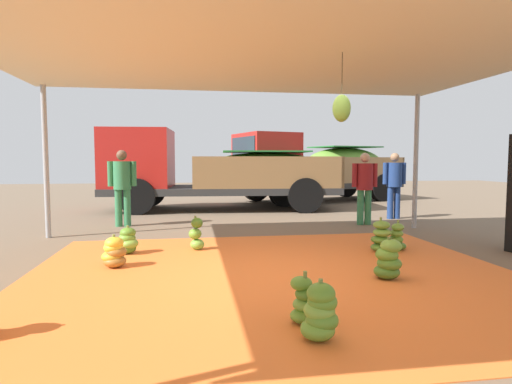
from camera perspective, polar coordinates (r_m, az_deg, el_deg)
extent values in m
plane|color=brown|center=(8.46, -1.47, -5.85)|extent=(40.00, 40.00, 0.00)
cube|color=orange|center=(5.57, 2.55, -11.19)|extent=(6.42, 5.56, 0.01)
cylinder|color=#9EA0A5|center=(8.99, -26.59, 3.62)|extent=(0.10, 0.10, 2.91)
cylinder|color=#9EA0A5|center=(9.85, 20.84, 3.82)|extent=(0.10, 0.10, 2.91)
cube|color=beige|center=(5.56, 2.65, 19.40)|extent=(8.00, 7.00, 0.06)
cylinder|color=#4C422D|center=(5.87, 11.59, 15.57)|extent=(0.01, 0.01, 0.53)
ellipsoid|color=#6B9E38|center=(5.79, 11.52, 11.06)|extent=(0.24, 0.24, 0.36)
ellipsoid|color=#60932D|center=(4.03, 6.46, -16.32)|extent=(0.32, 0.32, 0.13)
ellipsoid|color=#6B9E38|center=(4.03, 6.69, -14.90)|extent=(0.25, 0.25, 0.13)
ellipsoid|color=#477523|center=(4.01, 6.90, -13.57)|extent=(0.26, 0.26, 0.13)
ellipsoid|color=#518428|center=(3.99, 6.16, -12.21)|extent=(0.29, 0.29, 0.13)
cylinder|color=olive|center=(3.96, 6.68, -11.45)|extent=(0.04, 0.04, 0.12)
ellipsoid|color=#518428|center=(7.21, 16.59, -7.19)|extent=(0.45, 0.45, 0.13)
ellipsoid|color=#518428|center=(7.20, 16.51, -6.20)|extent=(0.36, 0.36, 0.13)
ellipsoid|color=#75A83D|center=(7.16, 16.72, -5.26)|extent=(0.40, 0.40, 0.13)
ellipsoid|color=#6B9E38|center=(7.13, 16.65, -4.29)|extent=(0.38, 0.38, 0.13)
cylinder|color=olive|center=(7.14, 16.54, -3.79)|extent=(0.04, 0.04, 0.12)
ellipsoid|color=#996628|center=(6.24, -18.58, -8.87)|extent=(0.43, 0.43, 0.17)
ellipsoid|color=gold|center=(6.25, -18.89, -8.26)|extent=(0.40, 0.40, 0.17)
ellipsoid|color=#996628|center=(6.22, -18.39, -7.71)|extent=(0.38, 0.38, 0.17)
ellipsoid|color=gold|center=(6.22, -18.75, -7.11)|extent=(0.32, 0.32, 0.17)
ellipsoid|color=gold|center=(6.19, -18.67, -6.55)|extent=(0.34, 0.34, 0.17)
cylinder|color=olive|center=(6.18, -18.72, -6.01)|extent=(0.04, 0.04, 0.12)
ellipsoid|color=#6B9E38|center=(7.11, -7.96, -7.03)|extent=(0.32, 0.32, 0.18)
ellipsoid|color=#60932D|center=(7.07, -8.26, -5.63)|extent=(0.29, 0.29, 0.18)
ellipsoid|color=#477523|center=(7.06, -8.01, -4.18)|extent=(0.27, 0.27, 0.18)
cylinder|color=olive|center=(7.06, -8.22, -3.69)|extent=(0.04, 0.04, 0.12)
ellipsoid|color=#477523|center=(5.62, 17.29, -10.26)|extent=(0.45, 0.45, 0.18)
ellipsoid|color=#518428|center=(5.58, 17.61, -9.21)|extent=(0.42, 0.42, 0.18)
ellipsoid|color=#60932D|center=(5.56, 17.31, -8.11)|extent=(0.33, 0.33, 0.18)
ellipsoid|color=#6B9E38|center=(5.55, 17.83, -7.01)|extent=(0.34, 0.34, 0.18)
cylinder|color=olive|center=(5.52, 17.57, -6.41)|extent=(0.04, 0.04, 0.12)
ellipsoid|color=#477523|center=(7.07, -17.12, -7.29)|extent=(0.39, 0.39, 0.17)
ellipsoid|color=#75A83D|center=(7.01, -16.79, -6.69)|extent=(0.39, 0.39, 0.17)
ellipsoid|color=#60932D|center=(7.02, -17.07, -5.98)|extent=(0.29, 0.29, 0.17)
ellipsoid|color=#518428|center=(7.02, -16.98, -5.30)|extent=(0.31, 0.31, 0.17)
cylinder|color=olive|center=(7.00, -16.99, -4.83)|extent=(0.04, 0.04, 0.12)
ellipsoid|color=#477523|center=(7.42, 18.74, -6.93)|extent=(0.35, 0.35, 0.13)
ellipsoid|color=#60932D|center=(7.42, 18.43, -6.10)|extent=(0.29, 0.29, 0.13)
ellipsoid|color=#6B9E38|center=(7.39, 18.50, -5.32)|extent=(0.31, 0.31, 0.13)
ellipsoid|color=#6B9E38|center=(7.36, 18.66, -4.55)|extent=(0.26, 0.26, 0.13)
cylinder|color=olive|center=(7.38, 18.69, -4.05)|extent=(0.04, 0.04, 0.12)
ellipsoid|color=#60932D|center=(3.70, 8.34, -17.91)|extent=(0.30, 0.30, 0.18)
ellipsoid|color=#518428|center=(3.69, 8.98, -16.74)|extent=(0.36, 0.36, 0.18)
ellipsoid|color=#6B9E38|center=(3.67, 8.58, -15.60)|extent=(0.36, 0.36, 0.18)
ellipsoid|color=#518428|center=(3.65, 8.97, -14.46)|extent=(0.32, 0.32, 0.18)
ellipsoid|color=#518428|center=(3.61, 8.80, -13.44)|extent=(0.27, 0.27, 0.18)
cylinder|color=olive|center=(3.60, 8.74, -12.48)|extent=(0.04, 0.04, 0.12)
cube|color=#2D2D2D|center=(12.75, -4.58, 0.29)|extent=(7.01, 2.67, 0.20)
cube|color=red|center=(12.95, -15.66, 4.42)|extent=(2.06, 2.15, 1.70)
cube|color=#232D38|center=(13.18, -19.88, 5.79)|extent=(0.15, 1.76, 0.75)
cube|color=olive|center=(11.74, 1.82, 2.65)|extent=(4.26, 0.38, 0.90)
cube|color=olive|center=(13.85, 0.81, 2.91)|extent=(4.26, 0.38, 0.90)
cube|color=olive|center=(13.18, 10.36, 2.76)|extent=(0.23, 2.20, 0.90)
ellipsoid|color=#518428|center=(12.80, 1.27, 3.08)|extent=(3.87, 2.10, 1.03)
cube|color=#237533|center=(12.80, 1.28, 5.48)|extent=(2.67, 1.85, 0.04)
cylinder|color=black|center=(11.98, -15.81, -0.59)|extent=(1.02, 0.35, 1.00)
cylinder|color=black|center=(13.95, -14.24, 0.11)|extent=(1.02, 0.35, 1.00)
cylinder|color=black|center=(12.00, 6.68, -0.45)|extent=(1.02, 0.35, 1.00)
cylinder|color=black|center=(13.96, 5.05, 0.23)|extent=(1.02, 0.35, 1.00)
cube|color=#2D2D2D|center=(15.52, 8.49, 0.98)|extent=(6.41, 3.92, 0.20)
cube|color=red|center=(14.40, 1.35, 4.55)|extent=(2.22, 2.50, 1.70)
cube|color=#232D38|center=(14.04, -1.77, 5.94)|extent=(0.55, 1.76, 0.75)
cube|color=#99754C|center=(15.30, 14.39, 2.91)|extent=(3.59, 1.15, 0.90)
cube|color=#99754C|center=(17.06, 9.62, 3.12)|extent=(3.59, 1.15, 0.90)
cube|color=#99754C|center=(17.33, 16.67, 3.01)|extent=(0.74, 2.22, 0.90)
ellipsoid|color=#6B9E38|center=(16.16, 11.88, 3.66)|extent=(3.69, 2.79, 1.26)
cube|color=#237533|center=(16.17, 11.92, 5.96)|extent=(2.64, 2.31, 0.04)
cylinder|color=black|center=(13.57, 3.79, 0.12)|extent=(1.04, 0.56, 1.00)
cylinder|color=black|center=(15.43, -0.01, 0.64)|extent=(1.04, 0.56, 1.00)
cylinder|color=black|center=(15.97, 16.69, 0.58)|extent=(1.04, 0.56, 1.00)
cylinder|color=black|center=(17.57, 12.11, 0.99)|extent=(1.04, 0.56, 1.00)
cylinder|color=navy|center=(11.26, 17.74, -1.40)|extent=(0.15, 0.15, 0.82)
cylinder|color=navy|center=(11.35, 18.57, -1.38)|extent=(0.15, 0.15, 0.82)
cylinder|color=navy|center=(11.26, 18.24, 2.24)|extent=(0.38, 0.38, 0.61)
cylinder|color=navy|center=(11.15, 17.11, 2.42)|extent=(0.12, 0.12, 0.55)
cylinder|color=navy|center=(11.37, 19.36, 2.40)|extent=(0.12, 0.12, 0.55)
sphere|color=#936B4C|center=(11.25, 18.29, 4.48)|extent=(0.22, 0.22, 0.22)
cylinder|color=#337A4C|center=(10.03, 13.97, -2.03)|extent=(0.15, 0.15, 0.81)
cylinder|color=#337A4C|center=(10.11, 14.92, -2.00)|extent=(0.15, 0.15, 0.81)
cylinder|color=maroon|center=(10.02, 14.52, 2.03)|extent=(0.37, 0.37, 0.61)
cylinder|color=maroon|center=(9.92, 13.22, 2.23)|extent=(0.12, 0.12, 0.54)
cylinder|color=maroon|center=(10.12, 15.80, 2.22)|extent=(0.12, 0.12, 0.54)
sphere|color=tan|center=(10.01, 14.57, 4.53)|extent=(0.22, 0.22, 0.22)
cylinder|color=#337A4C|center=(9.99, -18.12, -2.06)|extent=(0.16, 0.16, 0.84)
cylinder|color=#337A4C|center=(9.96, -17.05, -2.06)|extent=(0.16, 0.16, 0.84)
cylinder|color=#337A4C|center=(9.92, -17.68, 2.17)|extent=(0.39, 0.39, 0.63)
cylinder|color=#337A4C|center=(9.96, -19.13, 2.34)|extent=(0.12, 0.12, 0.56)
cylinder|color=#337A4C|center=(9.88, -16.23, 2.40)|extent=(0.12, 0.12, 0.56)
sphere|color=brown|center=(9.92, -17.74, 4.78)|extent=(0.23, 0.23, 0.23)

